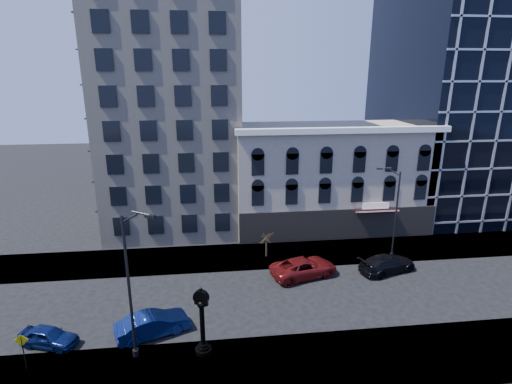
{
  "coord_description": "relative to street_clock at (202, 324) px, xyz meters",
  "views": [
    {
      "loc": [
        -1.82,
        -28.67,
        17.88
      ],
      "look_at": [
        2.0,
        4.0,
        8.0
      ],
      "focal_mm": 28.0,
      "sensor_mm": 36.0,
      "label": 1
    }
  ],
  "objects": [
    {
      "name": "victorian_row",
      "position": [
        14.69,
        22.06,
        3.71
      ],
      "size": [
        22.6,
        11.19,
        12.5
      ],
      "color": "#A49987",
      "rests_on": "ground"
    },
    {
      "name": "street_clock",
      "position": [
        0.0,
        0.0,
        0.0
      ],
      "size": [
        1.09,
        1.09,
        4.79
      ],
      "rotation": [
        0.0,
        0.0,
        -0.42
      ],
      "color": "black",
      "rests_on": "sidewalk_near"
    },
    {
      "name": "car_near_a",
      "position": [
        -10.46,
        2.08,
        -1.61
      ],
      "size": [
        4.29,
        2.79,
        1.36
      ],
      "primitive_type": "imported",
      "rotation": [
        0.0,
        0.0,
        1.25
      ],
      "color": "#0C194C",
      "rests_on": "ground"
    },
    {
      "name": "car_far_b",
      "position": [
        16.95,
        9.5,
        -1.47
      ],
      "size": [
        6.05,
        3.85,
        1.63
      ],
      "primitive_type": "imported",
      "rotation": [
        0.0,
        0.0,
        1.87
      ],
      "color": "black",
      "rests_on": "ground"
    },
    {
      "name": "ground",
      "position": [
        2.69,
        6.17,
        -2.29
      ],
      "size": [
        160.0,
        160.0,
        0.0
      ],
      "primitive_type": "plane",
      "color": "black",
      "rests_on": "ground"
    },
    {
      "name": "street_lamp_near",
      "position": [
        -3.7,
        -0.13,
        5.61
      ],
      "size": [
        2.51,
        1.31,
        10.3
      ],
      "rotation": [
        0.0,
        0.0,
        -0.41
      ],
      "color": "black",
      "rests_on": "sidewalk_near"
    },
    {
      "name": "cream_tower",
      "position": [
        -3.42,
        25.05,
        17.03
      ],
      "size": [
        15.9,
        15.4,
        42.5
      ],
      "color": "#BCAF97",
      "rests_on": "ground"
    },
    {
      "name": "sidewalk_far",
      "position": [
        2.69,
        14.17,
        -2.23
      ],
      "size": [
        160.0,
        6.0,
        0.12
      ],
      "primitive_type": "cube",
      "color": "#9A968C",
      "rests_on": "ground"
    },
    {
      "name": "car_near_b",
      "position": [
        -3.56,
        2.43,
        -1.44
      ],
      "size": [
        5.43,
        3.54,
        1.69
      ],
      "primitive_type": "imported",
      "rotation": [
        0.0,
        0.0,
        1.95
      ],
      "color": "#0C194C",
      "rests_on": "ground"
    },
    {
      "name": "glass_office",
      "position": [
        34.69,
        27.08,
        11.71
      ],
      "size": [
        20.0,
        20.15,
        28.0
      ],
      "color": "black",
      "rests_on": "ground"
    },
    {
      "name": "bare_tree_far",
      "position": [
        6.17,
        13.8,
        0.23
      ],
      "size": [
        1.86,
        1.86,
        3.19
      ],
      "color": "#332819",
      "rests_on": "sidewalk_far"
    },
    {
      "name": "warning_sign",
      "position": [
        -10.96,
        -0.3,
        -0.44
      ],
      "size": [
        0.82,
        0.14,
        2.51
      ],
      "rotation": [
        0.0,
        0.0,
        0.12
      ],
      "color": "black",
      "rests_on": "sidewalk_near"
    },
    {
      "name": "sidewalk_near",
      "position": [
        2.69,
        -1.83,
        -2.23
      ],
      "size": [
        160.0,
        6.0,
        0.12
      ],
      "primitive_type": "cube",
      "color": "#9A968C",
      "rests_on": "ground"
    },
    {
      "name": "street_lamp_far",
      "position": [
        18.02,
        12.46,
        4.85
      ],
      "size": [
        2.25,
        1.22,
        9.3
      ],
      "rotation": [
        0.0,
        0.0,
        2.71
      ],
      "color": "black",
      "rests_on": "sidewalk_far"
    },
    {
      "name": "car_far_a",
      "position": [
        9.0,
        9.54,
        -1.43
      ],
      "size": [
        6.7,
        4.41,
        1.71
      ],
      "primitive_type": "imported",
      "rotation": [
        0.0,
        0.0,
        1.85
      ],
      "color": "maroon",
      "rests_on": "ground"
    }
  ]
}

